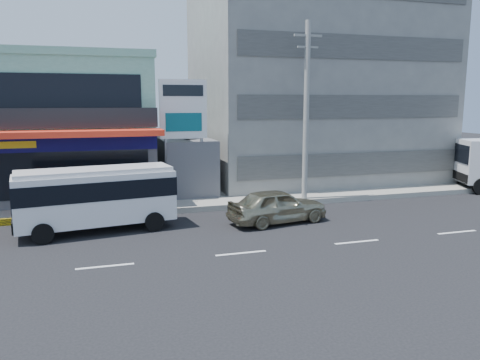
# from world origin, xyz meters

# --- Properties ---
(ground) EXTENTS (120.00, 120.00, 0.00)m
(ground) POSITION_xyz_m (0.00, 0.00, 0.00)
(ground) COLOR black
(ground) RESTS_ON ground
(sidewalk) EXTENTS (70.00, 5.00, 0.30)m
(sidewalk) POSITION_xyz_m (5.00, 9.50, 0.15)
(sidewalk) COLOR gray
(sidewalk) RESTS_ON ground
(shop_building) EXTENTS (12.40, 11.70, 8.00)m
(shop_building) POSITION_xyz_m (-8.00, 13.95, 4.00)
(shop_building) COLOR #4D4D52
(shop_building) RESTS_ON ground
(concrete_building) EXTENTS (16.00, 12.00, 14.00)m
(concrete_building) POSITION_xyz_m (10.00, 15.00, 7.00)
(concrete_building) COLOR gray
(concrete_building) RESTS_ON ground
(gap_structure) EXTENTS (3.00, 6.00, 3.50)m
(gap_structure) POSITION_xyz_m (0.00, 12.00, 1.75)
(gap_structure) COLOR #4D4D52
(gap_structure) RESTS_ON ground
(satellite_dish) EXTENTS (1.50, 1.50, 0.15)m
(satellite_dish) POSITION_xyz_m (0.00, 11.00, 3.58)
(satellite_dish) COLOR slate
(satellite_dish) RESTS_ON gap_structure
(billboard) EXTENTS (2.60, 0.18, 6.90)m
(billboard) POSITION_xyz_m (-0.50, 9.20, 4.93)
(billboard) COLOR gray
(billboard) RESTS_ON ground
(utility_pole_near) EXTENTS (1.60, 0.30, 10.00)m
(utility_pole_near) POSITION_xyz_m (6.00, 7.40, 5.15)
(utility_pole_near) COLOR #999993
(utility_pole_near) RESTS_ON ground
(minibus) EXTENTS (7.00, 3.13, 2.83)m
(minibus) POSITION_xyz_m (-5.23, 4.81, 1.69)
(minibus) COLOR silver
(minibus) RESTS_ON ground
(sedan) EXTENTS (5.05, 2.69, 1.64)m
(sedan) POSITION_xyz_m (3.00, 3.90, 0.82)
(sedan) COLOR tan
(sedan) RESTS_ON ground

